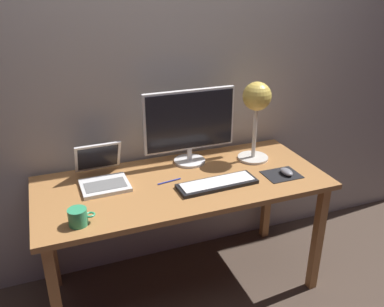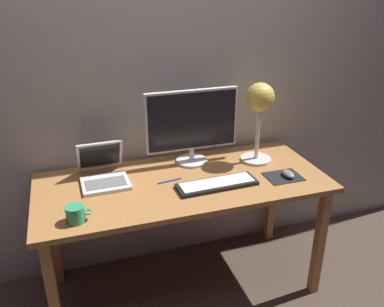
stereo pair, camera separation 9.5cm
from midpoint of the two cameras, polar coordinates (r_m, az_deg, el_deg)
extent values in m
plane|color=#47382D|center=(2.67, -0.06, -18.00)|extent=(4.80, 4.80, 0.00)
cube|color=#A8A099|center=(2.42, -3.06, 12.32)|extent=(4.80, 0.06, 2.60)
cube|color=#A8703D|center=(2.25, -0.07, -4.17)|extent=(1.60, 0.70, 0.03)
cube|color=#A8703D|center=(2.15, -17.66, -19.19)|extent=(0.05, 0.05, 0.71)
cube|color=#A8703D|center=(2.54, 18.57, -11.84)|extent=(0.05, 0.05, 0.71)
cube|color=#A8703D|center=(2.61, -18.07, -10.65)|extent=(0.05, 0.05, 0.71)
cube|color=#A8703D|center=(2.94, 12.07, -5.79)|extent=(0.05, 0.05, 0.71)
cylinder|color=silver|center=(2.46, 1.08, -1.05)|extent=(0.19, 0.19, 0.01)
cylinder|color=silver|center=(2.44, 1.09, -0.09)|extent=(0.03, 0.03, 0.08)
cube|color=silver|center=(2.36, 1.13, 4.73)|extent=(0.55, 0.03, 0.36)
cube|color=black|center=(2.34, 1.26, 4.60)|extent=(0.53, 0.00, 0.34)
cube|color=black|center=(2.19, 4.80, -4.39)|extent=(0.44, 0.16, 0.02)
cube|color=silver|center=(2.18, 4.81, -4.11)|extent=(0.41, 0.13, 0.01)
cube|color=silver|center=(2.23, -10.92, -4.18)|extent=(0.26, 0.22, 0.02)
cube|color=slate|center=(2.21, -10.87, -4.12)|extent=(0.22, 0.12, 0.00)
cube|color=silver|center=(2.33, -11.74, -0.21)|extent=(0.25, 0.12, 0.19)
cube|color=black|center=(2.33, -11.74, -0.21)|extent=(0.22, 0.10, 0.16)
cylinder|color=beige|center=(2.52, 10.05, -0.77)|extent=(0.19, 0.19, 0.01)
cylinder|color=silver|center=(2.45, 10.35, 3.12)|extent=(0.02, 0.02, 0.35)
sphere|color=gold|center=(2.39, 10.72, 7.81)|extent=(0.17, 0.17, 0.17)
sphere|color=#FFEAB2|center=(2.39, 10.76, 6.77)|extent=(0.06, 0.06, 0.06)
cube|color=black|center=(2.35, 13.88, -3.20)|extent=(0.20, 0.16, 0.00)
ellipsoid|color=slate|center=(2.35, 14.56, -2.82)|extent=(0.06, 0.10, 0.03)
cylinder|color=#339966|center=(1.94, -14.79, -8.27)|extent=(0.09, 0.09, 0.08)
torus|color=#339966|center=(1.94, -13.14, -8.05)|extent=(0.05, 0.05, 0.01)
cylinder|color=#2633A5|center=(2.23, -1.98, -3.89)|extent=(0.14, 0.03, 0.01)
camera|label=1|loc=(0.05, -88.73, 0.57)|focal=37.82mm
camera|label=2|loc=(0.05, 91.27, -0.57)|focal=37.82mm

